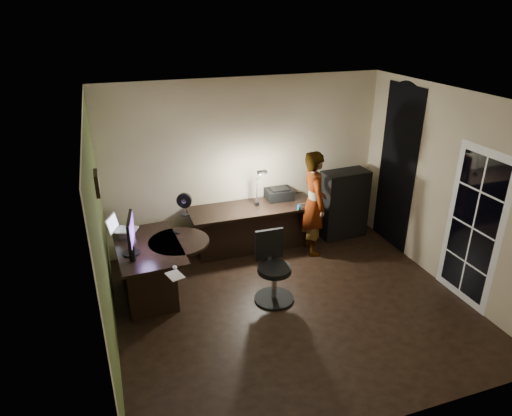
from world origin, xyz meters
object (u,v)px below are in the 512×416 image
object	(u,v)px
desk_right	(253,228)
office_chair	(275,269)
desk_left	(151,270)
cabinet	(344,204)
person	(314,203)
monitor	(130,241)

from	to	relation	value
desk_right	office_chair	world-z (taller)	office_chair
desk_left	office_chair	size ratio (longest dim) A/B	1.39
desk_left	cabinet	distance (m)	3.42
cabinet	person	size ratio (longest dim) A/B	0.69
monitor	person	world-z (taller)	person
cabinet	office_chair	world-z (taller)	cabinet
cabinet	person	bearing A→B (deg)	-158.16
person	monitor	bearing A→B (deg)	107.15
person	desk_right	bearing A→B (deg)	74.01
monitor	office_chair	world-z (taller)	monitor
desk_left	monitor	world-z (taller)	monitor
monitor	office_chair	size ratio (longest dim) A/B	0.57
desk_left	desk_right	distance (m)	1.87
desk_left	cabinet	world-z (taller)	cabinet
desk_right	office_chair	distance (m)	1.44
desk_left	cabinet	bearing A→B (deg)	9.92
monitor	desk_left	bearing A→B (deg)	43.58
person	desk_left	bearing A→B (deg)	104.79
office_chair	desk_left	bearing A→B (deg)	157.22
office_chair	person	xyz separation A→B (m)	(1.06, 1.07, 0.36)
desk_left	desk_right	bearing A→B (deg)	21.18
desk_left	monitor	size ratio (longest dim) A/B	2.42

